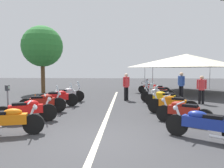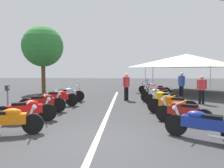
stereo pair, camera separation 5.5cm
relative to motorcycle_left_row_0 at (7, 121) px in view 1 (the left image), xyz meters
The scene contains 22 objects.
ground_plane 2.76m from the motorcycle_left_row_0, 98.95° to the right, with size 80.00×80.00×0.00m, color #38383A.
lane_centre_stripe 4.84m from the motorcycle_left_row_0, 33.87° to the right, with size 16.20×0.16×0.01m, color beige.
motorcycle_left_row_0 is the anchor object (origin of this frame).
motorcycle_left_row_1 1.53m from the motorcycle_left_row_0, ahead, with size 1.04×2.07×1.00m.
motorcycle_left_row_2 3.25m from the motorcycle_left_row_0, ahead, with size 0.80×2.01×1.22m.
motorcycle_left_row_3 4.91m from the motorcycle_left_row_0, ahead, with size 0.74×2.09×1.22m.
motorcycle_left_row_4 6.37m from the motorcycle_left_row_0, ahead, with size 1.05×2.06×1.22m.
motorcycle_right_row_0 5.56m from the motorcycle_left_row_0, 90.65° to the right, with size 1.27×1.88×0.99m.
motorcycle_right_row_1 5.72m from the motorcycle_left_row_0, 72.81° to the right, with size 1.14×1.80×0.99m.
motorcycle_right_row_2 6.32m from the motorcycle_left_row_0, 58.86° to the right, with size 1.01×2.03×1.22m.
motorcycle_right_row_3 7.25m from the motorcycle_left_row_0, 47.44° to the right, with size 1.28×1.83×1.21m.
motorcycle_right_row_4 8.32m from the motorcycle_left_row_0, 39.45° to the right, with size 1.01×2.00×1.21m.
motorcycle_right_row_5 9.81m from the motorcycle_left_row_0, 34.35° to the right, with size 1.15×1.95×1.00m.
motorcycle_right_row_6 11.15m from the motorcycle_left_row_0, 29.99° to the right, with size 1.20×1.95×1.23m.
motorcycle_right_row_7 12.39m from the motorcycle_left_row_0, 25.60° to the right, with size 1.02×1.85×0.98m.
parking_meter 2.83m from the motorcycle_left_row_0, 29.21° to the left, with size 0.19×0.14×1.29m.
traffic_cone_1 5.69m from the motorcycle_left_row_0, 15.66° to the left, with size 0.36×0.36×0.61m.
bystander_0 9.84m from the motorcycle_left_row_0, 50.97° to the right, with size 0.32×0.53×1.58m.
bystander_1 8.05m from the motorcycle_left_row_0, 25.58° to the right, with size 0.40×0.41×1.68m.
bystander_3 10.59m from the motorcycle_left_row_0, 41.25° to the right, with size 0.46×0.33×1.74m.
roadside_tree_0 12.10m from the motorcycle_left_row_0, 16.60° to the left, with size 3.28×3.28×5.42m.
event_tent 15.15m from the motorcycle_left_row_0, 34.37° to the right, with size 6.99×6.99×3.20m.
Camera 1 is at (-5.51, -0.77, 1.95)m, focal length 34.37 mm.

